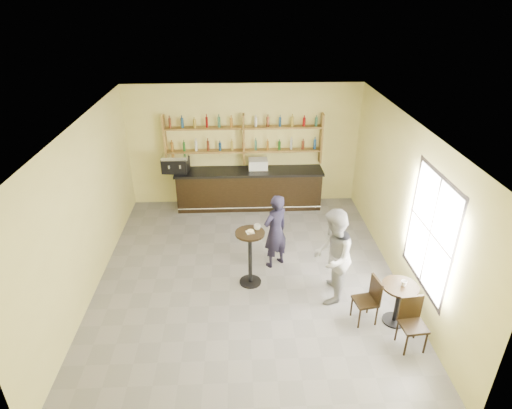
{
  "coord_description": "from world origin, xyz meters",
  "views": [
    {
      "loc": [
        -0.15,
        -7.12,
        5.33
      ],
      "look_at": [
        0.2,
        0.8,
        1.25
      ],
      "focal_mm": 30.0,
      "sensor_mm": 36.0,
      "label": 1
    }
  ],
  "objects_px": {
    "bar_counter": "(249,189)",
    "pedestal_table": "(250,258)",
    "chair_west": "(365,301)",
    "patron_second": "(332,257)",
    "pastry_case": "(258,165)",
    "cafe_table": "(397,304)",
    "man_main": "(275,231)",
    "chair_south": "(413,325)",
    "espresso_machine": "(176,163)"
  },
  "relations": [
    {
      "from": "man_main",
      "to": "bar_counter",
      "type": "bearing_deg",
      "value": -116.35
    },
    {
      "from": "man_main",
      "to": "patron_second",
      "type": "bearing_deg",
      "value": 93.6
    },
    {
      "from": "pastry_case",
      "to": "patron_second",
      "type": "xyz_separation_m",
      "value": [
        1.16,
        -3.86,
        -0.26
      ]
    },
    {
      "from": "bar_counter",
      "to": "chair_west",
      "type": "xyz_separation_m",
      "value": [
        1.89,
        -4.52,
        -0.08
      ]
    },
    {
      "from": "bar_counter",
      "to": "chair_west",
      "type": "height_order",
      "value": "bar_counter"
    },
    {
      "from": "bar_counter",
      "to": "pastry_case",
      "type": "bearing_deg",
      "value": 0.0
    },
    {
      "from": "chair_south",
      "to": "patron_second",
      "type": "bearing_deg",
      "value": 123.96
    },
    {
      "from": "pastry_case",
      "to": "cafe_table",
      "type": "relative_size",
      "value": 0.64
    },
    {
      "from": "patron_second",
      "to": "espresso_machine",
      "type": "bearing_deg",
      "value": -120.45
    },
    {
      "from": "man_main",
      "to": "chair_west",
      "type": "relative_size",
      "value": 1.87
    },
    {
      "from": "bar_counter",
      "to": "espresso_machine",
      "type": "height_order",
      "value": "espresso_machine"
    },
    {
      "from": "chair_south",
      "to": "chair_west",
      "type": "bearing_deg",
      "value": 126.69
    },
    {
      "from": "pastry_case",
      "to": "man_main",
      "type": "height_order",
      "value": "man_main"
    },
    {
      "from": "man_main",
      "to": "cafe_table",
      "type": "xyz_separation_m",
      "value": [
        1.98,
        -1.84,
        -0.42
      ]
    },
    {
      "from": "chair_west",
      "to": "chair_south",
      "type": "bearing_deg",
      "value": 32.58
    },
    {
      "from": "pastry_case",
      "to": "espresso_machine",
      "type": "bearing_deg",
      "value": 170.19
    },
    {
      "from": "pedestal_table",
      "to": "man_main",
      "type": "xyz_separation_m",
      "value": [
        0.54,
        0.61,
        0.23
      ]
    },
    {
      "from": "chair_west",
      "to": "chair_south",
      "type": "relative_size",
      "value": 0.97
    },
    {
      "from": "bar_counter",
      "to": "pedestal_table",
      "type": "xyz_separation_m",
      "value": [
        -0.08,
        -3.34,
        0.07
      ]
    },
    {
      "from": "bar_counter",
      "to": "man_main",
      "type": "distance_m",
      "value": 2.78
    },
    {
      "from": "cafe_table",
      "to": "pastry_case",
      "type": "bearing_deg",
      "value": 115.76
    },
    {
      "from": "pastry_case",
      "to": "chair_west",
      "type": "relative_size",
      "value": 0.57
    },
    {
      "from": "chair_south",
      "to": "patron_second",
      "type": "distance_m",
      "value": 1.77
    },
    {
      "from": "espresso_machine",
      "to": "man_main",
      "type": "xyz_separation_m",
      "value": [
        2.34,
        -2.73,
        -0.46
      ]
    },
    {
      "from": "espresso_machine",
      "to": "bar_counter",
      "type": "bearing_deg",
      "value": 8.33
    },
    {
      "from": "bar_counter",
      "to": "pastry_case",
      "type": "height_order",
      "value": "pastry_case"
    },
    {
      "from": "pastry_case",
      "to": "chair_south",
      "type": "relative_size",
      "value": 0.55
    },
    {
      "from": "pedestal_table",
      "to": "cafe_table",
      "type": "distance_m",
      "value": 2.81
    },
    {
      "from": "pedestal_table",
      "to": "cafe_table",
      "type": "bearing_deg",
      "value": -26.0
    },
    {
      "from": "espresso_machine",
      "to": "patron_second",
      "type": "relative_size",
      "value": 0.35
    },
    {
      "from": "espresso_machine",
      "to": "cafe_table",
      "type": "height_order",
      "value": "espresso_machine"
    },
    {
      "from": "pastry_case",
      "to": "pedestal_table",
      "type": "height_order",
      "value": "pastry_case"
    },
    {
      "from": "espresso_machine",
      "to": "man_main",
      "type": "bearing_deg",
      "value": -41.11
    },
    {
      "from": "chair_south",
      "to": "espresso_machine",
      "type": "bearing_deg",
      "value": 124.17
    },
    {
      "from": "pastry_case",
      "to": "chair_south",
      "type": "height_order",
      "value": "pastry_case"
    },
    {
      "from": "cafe_table",
      "to": "patron_second",
      "type": "height_order",
      "value": "patron_second"
    },
    {
      "from": "pastry_case",
      "to": "bar_counter",
      "type": "bearing_deg",
      "value": 170.19
    },
    {
      "from": "patron_second",
      "to": "bar_counter",
      "type": "bearing_deg",
      "value": -140.82
    },
    {
      "from": "chair_south",
      "to": "pastry_case",
      "type": "bearing_deg",
      "value": 107.55
    },
    {
      "from": "pastry_case",
      "to": "chair_west",
      "type": "height_order",
      "value": "pastry_case"
    },
    {
      "from": "pedestal_table",
      "to": "patron_second",
      "type": "xyz_separation_m",
      "value": [
        1.48,
        -0.53,
        0.35
      ]
    },
    {
      "from": "chair_west",
      "to": "patron_second",
      "type": "xyz_separation_m",
      "value": [
        -0.49,
        0.65,
        0.49
      ]
    },
    {
      "from": "patron_second",
      "to": "pedestal_table",
      "type": "bearing_deg",
      "value": -90.33
    },
    {
      "from": "pedestal_table",
      "to": "man_main",
      "type": "relative_size",
      "value": 0.72
    },
    {
      "from": "espresso_machine",
      "to": "chair_west",
      "type": "relative_size",
      "value": 0.74
    },
    {
      "from": "man_main",
      "to": "pedestal_table",
      "type": "bearing_deg",
      "value": 12.51
    },
    {
      "from": "man_main",
      "to": "pastry_case",
      "type": "bearing_deg",
      "value": -121.24
    },
    {
      "from": "pastry_case",
      "to": "cafe_table",
      "type": "height_order",
      "value": "pastry_case"
    },
    {
      "from": "pastry_case",
      "to": "man_main",
      "type": "relative_size",
      "value": 0.31
    },
    {
      "from": "man_main",
      "to": "chair_west",
      "type": "bearing_deg",
      "value": 92.71
    }
  ]
}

